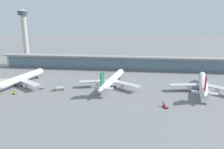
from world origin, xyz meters
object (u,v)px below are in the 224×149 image
object	(u,v)px
service_truck_near_nose_red	(165,106)
airliner_left_stand	(19,79)
service_truck_mid_apron_yellow	(15,93)
control_tower	(25,32)
service_truck_under_wing_olive	(59,88)
safety_cone_delta	(6,93)
airliner_centre_stand	(112,80)
safety_cone_alpha	(26,96)
service_truck_by_tail_white	(42,88)
airliner_right_stand	(203,84)

from	to	relation	value
service_truck_near_nose_red	airliner_left_stand	bearing A→B (deg)	164.09
airliner_left_stand	service_truck_mid_apron_yellow	distance (m)	23.55
airliner_left_stand	control_tower	bearing A→B (deg)	114.68
airliner_left_stand	control_tower	distance (m)	107.65
service_truck_under_wing_olive	safety_cone_delta	world-z (taller)	service_truck_under_wing_olive
airliner_centre_stand	safety_cone_alpha	size ratio (longest dim) A/B	97.50
service_truck_by_tail_white	airliner_centre_stand	bearing A→B (deg)	13.11
service_truck_under_wing_olive	service_truck_by_tail_white	distance (m)	15.54
service_truck_mid_apron_yellow	airliner_centre_stand	bearing A→B (deg)	21.55
airliner_right_stand	service_truck_by_tail_white	world-z (taller)	airliner_right_stand
airliner_centre_stand	service_truck_near_nose_red	world-z (taller)	airliner_centre_stand
service_truck_near_nose_red	control_tower	world-z (taller)	control_tower
airliner_left_stand	safety_cone_alpha	size ratio (longest dim) A/B	97.43
service_truck_near_nose_red	safety_cone_delta	distance (m)	120.13
airliner_right_stand	service_truck_by_tail_white	distance (m)	130.46
airliner_centre_stand	control_tower	size ratio (longest dim) A/B	0.93
airliner_right_stand	safety_cone_delta	xyz separation A→B (m)	(-152.97, -25.24, -5.42)
airliner_centre_stand	service_truck_near_nose_red	bearing A→B (deg)	-45.47
airliner_centre_stand	service_truck_near_nose_red	size ratio (longest dim) A/B	10.08
safety_cone_delta	airliner_centre_stand	bearing A→B (deg)	19.02
airliner_left_stand	control_tower	size ratio (longest dim) A/B	0.93
airliner_centre_stand	service_truck_under_wing_olive	bearing A→B (deg)	-159.33
safety_cone_alpha	safety_cone_delta	distance (m)	20.68
service_truck_near_nose_red	safety_cone_alpha	distance (m)	99.80
airliner_right_stand	service_truck_under_wing_olive	world-z (taller)	airliner_right_stand
airliner_centre_stand	safety_cone_delta	xyz separation A→B (m)	(-79.45, -27.39, -5.42)
airliner_left_stand	service_truck_near_nose_red	size ratio (longest dim) A/B	10.07
airliner_right_stand	control_tower	size ratio (longest dim) A/B	0.92
airliner_left_stand	control_tower	xyz separation A→B (m)	(-42.62, 92.75, 34.20)
service_truck_near_nose_red	safety_cone_delta	size ratio (longest dim) A/B	9.68
service_truck_by_tail_white	safety_cone_delta	bearing A→B (deg)	-148.28
service_truck_under_wing_olive	control_tower	world-z (taller)	control_tower
airliner_left_stand	service_truck_under_wing_olive	distance (m)	39.55
control_tower	service_truck_mid_apron_yellow	bearing A→B (deg)	-66.13
airliner_left_stand	safety_cone_delta	size ratio (longest dim) A/B	97.43
safety_cone_alpha	service_truck_by_tail_white	bearing A→B (deg)	80.93
airliner_right_stand	control_tower	bearing A→B (deg)	155.69
service_truck_near_nose_red	control_tower	bearing A→B (deg)	141.94
airliner_centre_stand	service_truck_under_wing_olive	xyz separation A→B (m)	(-41.04, -15.49, -4.03)
service_truck_near_nose_red	service_truck_under_wing_olive	world-z (taller)	service_truck_under_wing_olive
service_truck_near_nose_red	safety_cone_alpha	world-z (taller)	service_truck_near_nose_red
airliner_left_stand	service_truck_mid_apron_yellow	bearing A→B (deg)	-69.72
safety_cone_alpha	service_truck_near_nose_red	bearing A→B (deg)	-4.32
airliner_left_stand	service_truck_mid_apron_yellow	xyz separation A→B (m)	(7.99, -21.61, -4.86)
service_truck_under_wing_olive	control_tower	bearing A→B (deg)	128.53
airliner_right_stand	service_truck_by_tail_white	size ratio (longest dim) A/B	20.63
service_truck_mid_apron_yellow	service_truck_by_tail_white	distance (m)	21.26
service_truck_under_wing_olive	airliner_right_stand	bearing A→B (deg)	6.64
service_truck_near_nose_red	control_tower	xyz separation A→B (m)	(-161.94, 126.77, 39.13)
airliner_left_stand	service_truck_under_wing_olive	bearing A→B (deg)	-13.07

